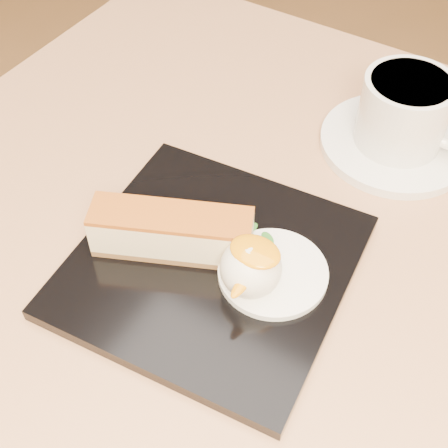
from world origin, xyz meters
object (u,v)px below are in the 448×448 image
Objects in this scene: coffee_cup at (406,111)px; saucer at (395,143)px; ice_cream_scoop at (251,268)px; table at (252,388)px; dessert_plate at (211,266)px; cheesecake at (172,232)px.

saucer is at bearing -180.00° from coffee_cup.
coffee_cup is at bearing 81.40° from ice_cream_scoop.
coffee_cup reaches higher than table.
dessert_plate is 0.24m from saucer.
dessert_plate is 1.63× the size of cheesecake.
cheesecake is 1.18× the size of coffee_cup.
table is at bearing -6.63° from dessert_plate.
coffee_cup reaches higher than saucer.
ice_cream_scoop is at bearing 175.44° from table.
dessert_plate is 4.52× the size of ice_cream_scoop.
cheesecake is at bearing -114.85° from saucer.
cheesecake reaches higher than table.
ice_cream_scoop reaches higher than table.
coffee_cup is at bearing 40.64° from cheesecake.
cheesecake is at bearing -115.69° from coffee_cup.
table is 5.92× the size of cheesecake.
coffee_cup is (0.04, 0.23, 0.01)m from ice_cream_scoop.
table is 0.21m from cheesecake.
cheesecake is 0.08m from ice_cream_scoop.
ice_cream_scoop is 0.32× the size of saucer.
saucer is at bearing 41.08° from cheesecake.
saucer is at bearing 72.25° from dessert_plate.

